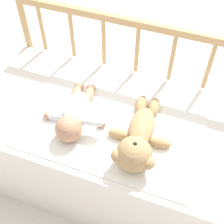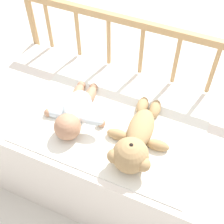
{
  "view_description": "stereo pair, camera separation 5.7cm",
  "coord_description": "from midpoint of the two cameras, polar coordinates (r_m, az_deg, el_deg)",
  "views": [
    {
      "loc": [
        0.32,
        -0.87,
        1.7
      ],
      "look_at": [
        0.0,
        -0.01,
        0.62
      ],
      "focal_mm": 50.0,
      "sensor_mm": 36.0,
      "label": 1
    },
    {
      "loc": [
        0.37,
        -0.85,
        1.7
      ],
      "look_at": [
        0.0,
        -0.01,
        0.62
      ],
      "focal_mm": 50.0,
      "sensor_mm": 36.0,
      "label": 2
    }
  ],
  "objects": [
    {
      "name": "baby",
      "position": [
        1.45,
        -7.97,
        -0.27
      ],
      "size": [
        0.31,
        0.38,
        0.12
      ],
      "color": "white",
      "rests_on": "crib_mattress"
    },
    {
      "name": "crib_rail",
      "position": [
        1.67,
        3.45,
        9.19
      ],
      "size": [
        1.35,
        0.04,
        0.87
      ],
      "color": "tan",
      "rests_on": "ground_plane"
    },
    {
      "name": "teddy_bear",
      "position": [
        1.33,
        3.55,
        -5.18
      ],
      "size": [
        0.29,
        0.45,
        0.15
      ],
      "color": "tan",
      "rests_on": "crib_mattress"
    },
    {
      "name": "ground_plane",
      "position": [
        1.94,
        -0.76,
        -11.67
      ],
      "size": [
        12.0,
        12.0,
        0.0
      ],
      "primitive_type": "plane",
      "color": "silver"
    },
    {
      "name": "crib_mattress",
      "position": [
        1.7,
        -0.86,
        -7.18
      ],
      "size": [
        1.35,
        0.67,
        0.56
      ],
      "color": "white",
      "rests_on": "ground_plane"
    },
    {
      "name": "blanket",
      "position": [
        1.45,
        -0.99,
        -2.26
      ],
      "size": [
        0.83,
        0.55,
        0.01
      ],
      "color": "white",
      "rests_on": "crib_mattress"
    }
  ]
}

